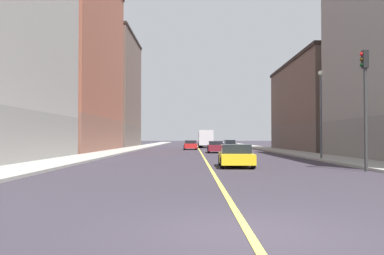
% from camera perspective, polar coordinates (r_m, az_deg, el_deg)
% --- Properties ---
extents(ground_plane, '(400.00, 400.00, 0.00)m').
position_cam_1_polar(ground_plane, '(7.52, 7.79, -14.55)').
color(ground_plane, '#312C35').
rests_on(ground_plane, ground).
extents(sidewalk_left, '(3.40, 168.00, 0.15)m').
position_cam_1_polar(sidewalk_left, '(57.31, 10.73, -3.04)').
color(sidewalk_left, '#9E9B93').
rests_on(sidewalk_left, ground).
extents(sidewalk_right, '(3.40, 168.00, 0.15)m').
position_cam_1_polar(sidewalk_right, '(56.96, -9.13, -3.06)').
color(sidewalk_right, '#9E9B93').
rests_on(sidewalk_right, ground).
extents(lane_center_stripe, '(0.16, 154.00, 0.01)m').
position_cam_1_polar(lane_center_stripe, '(56.28, 0.83, -3.16)').
color(lane_center_stripe, '#E5D14C').
rests_on(lane_center_stripe, ground).
extents(building_left_mid, '(8.83, 23.02, 11.59)m').
position_cam_1_polar(building_left_mid, '(54.66, 17.75, 2.94)').
color(building_left_mid, brown).
rests_on(building_left_mid, ground).
extents(building_right_midblock, '(8.83, 23.26, 23.01)m').
position_cam_1_polar(building_right_midblock, '(52.55, -16.78, 9.38)').
color(building_right_midblock, brown).
rests_on(building_right_midblock, ground).
extents(building_right_distant, '(8.83, 19.66, 20.27)m').
position_cam_1_polar(building_right_distant, '(74.80, -11.66, 5.07)').
color(building_right_distant, brown).
rests_on(building_right_distant, ground).
extents(traffic_light_left_near, '(0.40, 0.32, 6.11)m').
position_cam_1_polar(traffic_light_left_near, '(22.04, 23.24, 4.52)').
color(traffic_light_left_near, '#2D2D2D').
rests_on(traffic_light_left_near, ground).
extents(street_lamp_left_near, '(0.36, 0.36, 6.63)m').
position_cam_1_polar(street_lamp_left_near, '(31.80, 17.69, 3.14)').
color(street_lamp_left_near, '#4C4C51').
rests_on(street_lamp_left_near, ground).
extents(car_black, '(1.89, 3.98, 1.34)m').
position_cam_1_polar(car_black, '(59.84, 5.19, -2.45)').
color(car_black, black).
rests_on(car_black, ground).
extents(car_white, '(2.01, 4.55, 1.34)m').
position_cam_1_polar(car_white, '(68.34, 1.88, -2.31)').
color(car_white, white).
rests_on(car_white, ground).
extents(car_red, '(1.96, 4.56, 1.30)m').
position_cam_1_polar(car_red, '(56.74, -0.44, -2.51)').
color(car_red, red).
rests_on(car_red, ground).
extents(car_maroon, '(1.81, 4.12, 1.31)m').
position_cam_1_polar(car_maroon, '(44.88, 3.19, -2.79)').
color(car_maroon, maroon).
rests_on(car_maroon, ground).
extents(car_yellow, '(1.99, 4.05, 1.31)m').
position_cam_1_polar(car_yellow, '(23.36, 6.06, -4.03)').
color(car_yellow, gold).
rests_on(car_yellow, ground).
extents(box_truck, '(2.41, 6.69, 2.91)m').
position_cam_1_polar(box_truck, '(66.69, 1.76, -1.55)').
color(box_truck, beige).
rests_on(box_truck, ground).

